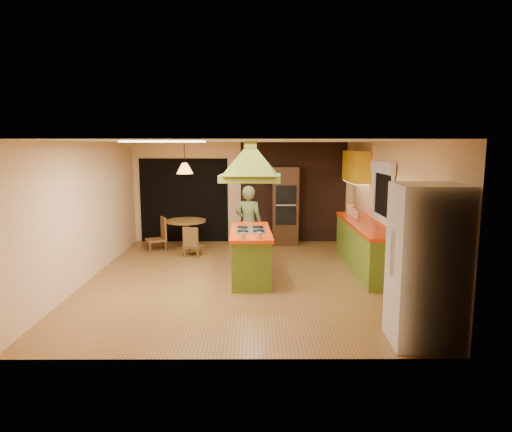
{
  "coord_description": "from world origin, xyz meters",
  "views": [
    {
      "loc": [
        0.26,
        -8.17,
        2.44
      ],
      "look_at": [
        0.3,
        0.05,
        1.15
      ],
      "focal_mm": 32.0,
      "sensor_mm": 36.0,
      "label": 1
    }
  ],
  "objects_px": {
    "dining_table": "(186,229)",
    "canister_large": "(351,209)",
    "refrigerator": "(426,265)",
    "kitchen_island": "(251,254)",
    "man": "(249,224)",
    "wall_oven": "(285,206)"
  },
  "relations": [
    {
      "from": "dining_table",
      "to": "canister_large",
      "type": "relative_size",
      "value": 4.28
    },
    {
      "from": "man",
      "to": "dining_table",
      "type": "xyz_separation_m",
      "value": [
        -1.48,
        1.15,
        -0.31
      ]
    },
    {
      "from": "man",
      "to": "wall_oven",
      "type": "relative_size",
      "value": 0.84
    },
    {
      "from": "man",
      "to": "dining_table",
      "type": "height_order",
      "value": "man"
    },
    {
      "from": "refrigerator",
      "to": "wall_oven",
      "type": "bearing_deg",
      "value": 105.58
    },
    {
      "from": "kitchen_island",
      "to": "refrigerator",
      "type": "distance_m",
      "value": 3.53
    },
    {
      "from": "kitchen_island",
      "to": "canister_large",
      "type": "xyz_separation_m",
      "value": [
        2.2,
        1.85,
        0.57
      ]
    },
    {
      "from": "canister_large",
      "to": "dining_table",
      "type": "bearing_deg",
      "value": 171.6
    },
    {
      "from": "kitchen_island",
      "to": "wall_oven",
      "type": "xyz_separation_m",
      "value": [
        0.83,
        3.0,
        0.5
      ]
    },
    {
      "from": "kitchen_island",
      "to": "refrigerator",
      "type": "xyz_separation_m",
      "value": [
        2.16,
        -2.74,
        0.53
      ]
    },
    {
      "from": "man",
      "to": "canister_large",
      "type": "xyz_separation_m",
      "value": [
        2.25,
        0.6,
        0.23
      ]
    },
    {
      "from": "dining_table",
      "to": "kitchen_island",
      "type": "bearing_deg",
      "value": -57.49
    },
    {
      "from": "wall_oven",
      "to": "man",
      "type": "bearing_deg",
      "value": -116.25
    },
    {
      "from": "refrigerator",
      "to": "kitchen_island",
      "type": "bearing_deg",
      "value": 130.77
    },
    {
      "from": "refrigerator",
      "to": "canister_large",
      "type": "bearing_deg",
      "value": 92.01
    },
    {
      "from": "kitchen_island",
      "to": "canister_large",
      "type": "distance_m",
      "value": 2.93
    },
    {
      "from": "refrigerator",
      "to": "dining_table",
      "type": "distance_m",
      "value": 6.35
    },
    {
      "from": "man",
      "to": "dining_table",
      "type": "distance_m",
      "value": 1.9
    },
    {
      "from": "refrigerator",
      "to": "man",
      "type": "bearing_deg",
      "value": 121.49
    },
    {
      "from": "dining_table",
      "to": "wall_oven",
      "type": "bearing_deg",
      "value": 14.17
    },
    {
      "from": "man",
      "to": "dining_table",
      "type": "relative_size",
      "value": 1.73
    },
    {
      "from": "man",
      "to": "refrigerator",
      "type": "height_order",
      "value": "refrigerator"
    }
  ]
}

